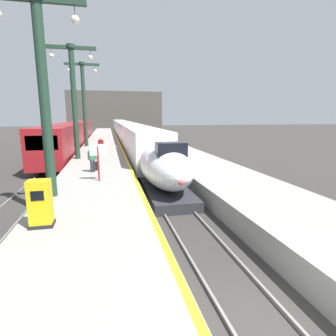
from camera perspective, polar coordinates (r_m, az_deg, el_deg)
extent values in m
plane|color=#33302D|center=(7.27, 20.34, -30.27)|extent=(260.00, 260.00, 0.00)
cube|color=gray|center=(29.53, -14.11, 2.57)|extent=(4.80, 110.00, 1.05)
cube|color=gray|center=(30.41, 1.34, 3.14)|extent=(4.80, 110.00, 1.05)
cube|color=yellow|center=(29.49, -9.72, 3.77)|extent=(0.20, 107.80, 0.01)
cube|color=slate|center=(32.40, -8.13, 2.70)|extent=(0.08, 110.00, 0.12)
cube|color=slate|center=(32.55, -5.49, 2.80)|extent=(0.08, 110.00, 0.12)
cube|color=slate|center=(32.79, -22.38, 2.07)|extent=(0.08, 110.00, 0.12)
cube|color=slate|center=(32.57, -19.78, 2.19)|extent=(0.08, 110.00, 0.12)
ellipsoid|color=silver|center=(16.07, -0.82, 0.71)|extent=(2.78, 7.80, 2.56)
cube|color=#28282D|center=(16.06, -0.51, -5.01)|extent=(2.46, 6.63, 0.55)
cube|color=black|center=(14.21, 0.63, 3.70)|extent=(1.59, 1.00, 0.90)
sphere|color=#F24C4C|center=(12.47, 2.80, -3.06)|extent=(0.28, 0.28, 0.28)
cube|color=silver|center=(25.16, -5.21, 4.99)|extent=(2.90, 14.00, 3.05)
cube|color=black|center=(24.97, -8.48, 6.14)|extent=(0.04, 11.90, 0.80)
cube|color=black|center=(25.34, -2.03, 6.32)|extent=(0.04, 11.90, 0.80)
cube|color=silver|center=(25.33, -5.16, 2.13)|extent=(2.92, 13.30, 0.24)
cube|color=black|center=(21.07, -3.52, -1.12)|extent=(2.03, 2.20, 0.56)
cube|color=black|center=(29.81, -6.28, 2.44)|extent=(2.03, 2.20, 0.56)
cube|color=silver|center=(41.63, -8.23, 7.32)|extent=(2.90, 18.00, 3.05)
cube|color=black|center=(41.51, -10.23, 8.01)|extent=(0.04, 15.84, 0.80)
cube|color=black|center=(41.73, -6.29, 8.14)|extent=(0.04, 15.84, 0.80)
cube|color=black|center=(35.72, -7.37, 3.85)|extent=(2.03, 2.20, 0.56)
cube|color=black|center=(47.85, -8.76, 5.63)|extent=(2.03, 2.20, 0.56)
cube|color=silver|center=(60.16, -9.66, 8.41)|extent=(2.90, 18.00, 3.05)
cube|color=black|center=(60.08, -11.05, 8.88)|extent=(0.04, 15.84, 0.80)
cube|color=black|center=(60.23, -8.31, 8.98)|extent=(0.04, 15.84, 0.80)
cube|color=black|center=(54.17, -9.24, 6.24)|extent=(2.03, 2.20, 0.56)
cube|color=black|center=(66.36, -9.90, 7.08)|extent=(2.03, 2.20, 0.56)
cube|color=silver|center=(78.73, -10.42, 8.98)|extent=(2.90, 18.00, 3.05)
cube|color=black|center=(78.66, -11.48, 9.34)|extent=(0.04, 15.84, 0.80)
cube|color=black|center=(78.78, -9.39, 9.42)|extent=(0.04, 15.84, 0.80)
cube|color=black|center=(72.70, -10.16, 7.41)|extent=(2.03, 2.20, 0.56)
cube|color=black|center=(84.91, -10.55, 7.90)|extent=(2.03, 2.20, 0.56)
cube|color=maroon|center=(30.85, -21.78, 5.51)|extent=(2.85, 18.00, 3.30)
cube|color=black|center=(22.02, -25.44, 4.87)|extent=(2.28, 0.08, 1.10)
cube|color=black|center=(31.06, -24.40, 6.27)|extent=(0.04, 15.30, 0.90)
cube|color=black|center=(30.62, -19.25, 6.59)|extent=(0.04, 15.30, 0.90)
cube|color=black|center=(25.46, -23.44, 0.06)|extent=(2.00, 2.00, 0.52)
cube|color=black|center=(36.71, -20.20, 3.42)|extent=(2.00, 2.00, 0.52)
cube|color=maroon|center=(49.26, -18.46, 7.53)|extent=(2.85, 18.00, 3.30)
cylinder|color=#1E3828|center=(13.18, -24.95, 12.91)|extent=(0.44, 0.44, 8.65)
cylinder|color=#1E3828|center=(13.67, -19.37, 29.19)|extent=(0.03, 0.03, 0.60)
sphere|color=#EFEACC|center=(13.56, -19.26, 27.80)|extent=(0.36, 0.36, 0.36)
cylinder|color=#1E3828|center=(24.36, -19.42, 12.86)|extent=(0.44, 0.44, 9.38)
cylinder|color=#1E3828|center=(24.96, -20.15, 23.30)|extent=(0.68, 0.68, 0.30)
cube|color=#1E3828|center=(24.94, -20.13, 23.08)|extent=(4.00, 0.24, 0.28)
cylinder|color=#1E3828|center=(25.07, -23.73, 21.95)|extent=(0.03, 0.03, 0.60)
sphere|color=#EFEACC|center=(25.00, -23.67, 21.16)|extent=(0.36, 0.36, 0.36)
cylinder|color=#1E3828|center=(24.75, -16.35, 22.56)|extent=(0.03, 0.03, 0.60)
sphere|color=#EFEACC|center=(24.68, -16.30, 21.77)|extent=(0.36, 0.36, 0.36)
cylinder|color=#1E3828|center=(34.54, -17.51, 12.70)|extent=(0.44, 0.44, 9.90)
cylinder|color=#1E3828|center=(35.04, -17.99, 20.55)|extent=(0.68, 0.68, 0.30)
cube|color=#1E3828|center=(35.03, -17.98, 20.39)|extent=(4.00, 0.24, 0.28)
cylinder|color=#1E3828|center=(35.11, -20.53, 19.63)|extent=(0.03, 0.03, 0.60)
sphere|color=#EFEACC|center=(35.06, -20.49, 19.07)|extent=(0.36, 0.36, 0.36)
cylinder|color=#1E3828|center=(34.89, -15.34, 19.99)|extent=(0.03, 0.03, 0.60)
sphere|color=#EFEACC|center=(34.83, -15.30, 19.42)|extent=(0.36, 0.36, 0.36)
cylinder|color=#23232D|center=(18.33, -16.11, 0.43)|extent=(0.13, 0.13, 0.85)
cylinder|color=#23232D|center=(18.36, -15.59, 0.48)|extent=(0.13, 0.13, 0.85)
cube|color=#336647|center=(18.23, -15.98, 2.72)|extent=(0.42, 0.30, 0.62)
cylinder|color=#336647|center=(18.20, -16.71, 2.51)|extent=(0.09, 0.09, 0.58)
cylinder|color=#336647|center=(18.28, -15.23, 2.63)|extent=(0.09, 0.09, 0.58)
sphere|color=tan|center=(18.18, -16.05, 4.03)|extent=(0.22, 0.22, 0.22)
cylinder|color=#23232D|center=(26.06, -13.96, 3.59)|extent=(0.13, 0.13, 0.85)
cylinder|color=#23232D|center=(26.12, -14.31, 3.59)|extent=(0.13, 0.13, 0.85)
cube|color=maroon|center=(26.00, -14.21, 5.20)|extent=(0.43, 0.34, 0.62)
cylinder|color=maroon|center=(25.92, -13.71, 5.09)|extent=(0.09, 0.09, 0.58)
cylinder|color=maroon|center=(26.10, -14.69, 5.08)|extent=(0.09, 0.09, 0.58)
sphere|color=tan|center=(25.97, -14.25, 6.12)|extent=(0.22, 0.22, 0.22)
cube|color=black|center=(18.93, -15.24, 0.42)|extent=(0.40, 0.22, 0.60)
cylinder|color=#262628|center=(18.85, -15.62, 1.84)|extent=(0.02, 0.02, 0.36)
cylinder|color=#262628|center=(18.84, -15.01, 1.86)|extent=(0.02, 0.02, 0.36)
cube|color=#262628|center=(18.82, -15.35, 2.42)|extent=(0.22, 0.03, 0.02)
cube|color=yellow|center=(9.94, -25.68, -6.87)|extent=(0.70, 0.56, 1.60)
cube|color=black|center=(9.58, -26.23, -5.38)|extent=(0.40, 0.02, 0.32)
cube|color=black|center=(10.18, -25.32, -10.84)|extent=(0.76, 0.62, 0.12)
cylinder|color=maroon|center=(15.68, -14.68, 0.90)|extent=(0.10, 0.10, 2.00)
cube|color=white|center=(15.57, -14.83, 3.79)|extent=(0.90, 0.06, 0.64)
cube|color=#4C4742|center=(106.54, -11.16, 12.11)|extent=(36.00, 2.00, 14.00)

